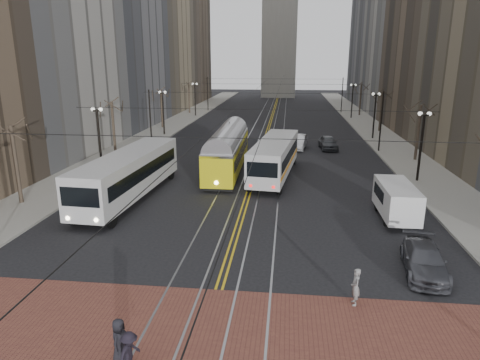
% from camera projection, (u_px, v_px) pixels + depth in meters
% --- Properties ---
extents(ground, '(260.00, 260.00, 0.00)m').
position_uv_depth(ground, '(222.00, 279.00, 19.94)').
color(ground, black).
rests_on(ground, ground).
extents(sidewalk_left, '(5.00, 140.00, 0.15)m').
position_uv_depth(sidewalk_left, '(169.00, 127.00, 64.56)').
color(sidewalk_left, gray).
rests_on(sidewalk_left, ground).
extents(sidewalk_right, '(5.00, 140.00, 0.15)m').
position_uv_depth(sidewalk_right, '(373.00, 130.00, 61.35)').
color(sidewalk_right, gray).
rests_on(sidewalk_right, ground).
extents(crosswalk_band, '(25.00, 6.00, 0.01)m').
position_uv_depth(crosswalk_band, '(206.00, 331.00, 16.11)').
color(crosswalk_band, brown).
rests_on(crosswalk_band, ground).
extents(streetcar_rails, '(4.80, 130.00, 0.02)m').
position_uv_depth(streetcar_rails, '(268.00, 129.00, 62.97)').
color(streetcar_rails, gray).
rests_on(streetcar_rails, ground).
extents(centre_lines, '(0.42, 130.00, 0.01)m').
position_uv_depth(centre_lines, '(268.00, 129.00, 62.97)').
color(centre_lines, gold).
rests_on(centre_lines, ground).
extents(building_left_mid, '(16.00, 20.00, 34.00)m').
position_uv_depth(building_left_mid, '(95.00, 8.00, 62.03)').
color(building_left_mid, slate).
rests_on(building_left_mid, ground).
extents(building_left_far, '(16.00, 20.00, 40.00)m').
position_uv_depth(building_left_far, '(169.00, 14.00, 99.47)').
color(building_left_far, brown).
rests_on(building_left_far, ground).
extents(building_right_mid, '(16.00, 20.00, 34.00)m').
position_uv_depth(building_right_mid, '(463.00, 3.00, 56.57)').
color(building_right_mid, brown).
rests_on(building_right_mid, ground).
extents(building_right_far, '(16.00, 20.00, 40.00)m').
position_uv_depth(building_right_far, '(395.00, 12.00, 94.01)').
color(building_right_far, slate).
rests_on(building_right_far, ground).
extents(lamp_posts, '(27.60, 57.20, 5.60)m').
position_uv_depth(lamp_posts, '(262.00, 127.00, 46.67)').
color(lamp_posts, black).
rests_on(lamp_posts, ground).
extents(street_trees, '(31.68, 53.28, 5.60)m').
position_uv_depth(street_trees, '(265.00, 119.00, 52.89)').
color(street_trees, '#382D23').
rests_on(street_trees, ground).
extents(trolley_wires, '(25.96, 120.00, 6.60)m').
position_uv_depth(trolley_wires, '(265.00, 111.00, 52.22)').
color(trolley_wires, black).
rests_on(trolley_wires, ground).
extents(transit_bus, '(3.62, 13.59, 3.36)m').
position_uv_depth(transit_bus, '(129.00, 176.00, 31.06)').
color(transit_bus, silver).
rests_on(transit_bus, ground).
extents(streetcar, '(2.73, 13.70, 3.22)m').
position_uv_depth(streetcar, '(228.00, 154.00, 38.62)').
color(streetcar, '#D4C912').
rests_on(streetcar, ground).
extents(rear_bus, '(4.08, 12.49, 3.20)m').
position_uv_depth(rear_bus, '(275.00, 159.00, 36.94)').
color(rear_bus, '#BABABA').
rests_on(rear_bus, ground).
extents(cargo_van, '(1.99, 5.13, 2.27)m').
position_uv_depth(cargo_van, '(396.00, 202.00, 27.17)').
color(cargo_van, white).
rests_on(cargo_van, ground).
extents(sedan_grey, '(2.13, 4.57, 1.51)m').
position_uv_depth(sedan_grey, '(328.00, 143.00, 48.57)').
color(sedan_grey, '#44484C').
rests_on(sedan_grey, ground).
extents(sedan_silver, '(2.38, 5.11, 1.62)m').
position_uv_depth(sedan_silver, '(297.00, 142.00, 48.71)').
color(sedan_silver, '#B5B7BE').
rests_on(sedan_silver, ground).
extents(sedan_parked, '(2.41, 4.75, 1.32)m').
position_uv_depth(sedan_parked, '(424.00, 260.00, 20.37)').
color(sedan_parked, '#46484F').
rests_on(sedan_parked, ground).
extents(pedestrian_a, '(0.56, 0.80, 1.56)m').
position_uv_depth(pedestrian_a, '(119.00, 340.00, 14.34)').
color(pedestrian_a, black).
rests_on(pedestrian_a, crosswalk_band).
extents(pedestrian_b, '(0.42, 0.61, 1.61)m').
position_uv_depth(pedestrian_b, '(355.00, 287.00, 17.66)').
color(pedestrian_b, gray).
rests_on(pedestrian_b, crosswalk_band).
extents(pedestrian_d, '(0.77, 1.08, 1.52)m').
position_uv_depth(pedestrian_d, '(130.00, 353.00, 13.73)').
color(pedestrian_d, black).
rests_on(pedestrian_d, crosswalk_band).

